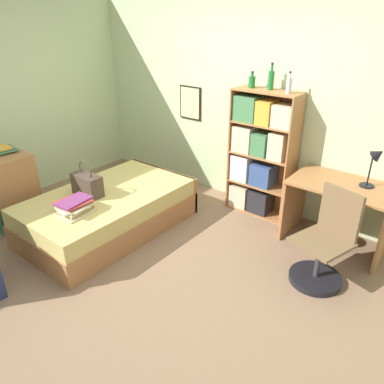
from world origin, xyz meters
name	(u,v)px	position (x,y,z in m)	size (l,w,h in m)	color
ground_plane	(157,252)	(0.00, 0.00, 0.00)	(14.00, 14.00, 0.00)	#84664C
wall_back	(247,105)	(0.00, 1.73, 1.30)	(10.00, 0.09, 2.60)	beige
wall_left	(15,101)	(-2.49, 0.00, 1.30)	(0.06, 10.00, 2.60)	beige
bed	(110,211)	(-0.78, 0.02, 0.24)	(1.15, 1.95, 0.47)	#A36B3D
handbag	(87,184)	(-0.91, -0.15, 0.61)	(0.37, 0.18, 0.42)	#47382D
book_stack_on_bed	(74,207)	(-0.67, -0.51, 0.55)	(0.34, 0.38, 0.15)	beige
dresser	(6,189)	(-1.85, -0.64, 0.44)	(0.65, 0.54, 0.88)	#A36B3D
bookcase	(259,153)	(0.34, 1.50, 0.79)	(0.80, 0.34, 1.56)	#A36B3D
bottle_green	(252,81)	(0.16, 1.53, 1.63)	(0.08, 0.08, 0.19)	#1E6B2D
bottle_brown	(271,79)	(0.39, 1.56, 1.67)	(0.07, 0.07, 0.30)	#1E6B2D
bottle_clear	(289,85)	(0.65, 1.49, 1.65)	(0.06, 0.06, 0.23)	#B7BCC1
desk	(339,204)	(1.44, 1.34, 0.50)	(1.05, 0.67, 0.74)	#A36B3D
desk_lamp	(376,160)	(1.68, 1.44, 1.04)	(0.19, 0.14, 0.44)	black
desk_chair	(323,254)	(1.56, 0.65, 0.29)	(0.57, 0.57, 0.93)	black
waste_bin	(329,235)	(1.41, 1.28, 0.14)	(0.26, 0.26, 0.28)	#B7B2A8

